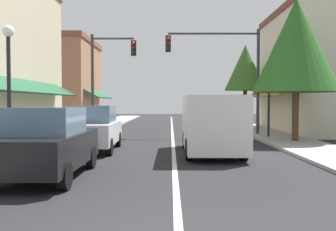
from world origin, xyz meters
The scene contains 15 objects.
ground_plane centered at (0.00, 18.00, 0.00)m, with size 80.00×80.00×0.00m, color black.
sidewalk_left centered at (-5.50, 18.00, 0.06)m, with size 2.60×56.00×0.12m, color gray.
sidewalk_right centered at (5.50, 18.00, 0.06)m, with size 2.60×56.00×0.12m, color #A39E99.
lane_center_stripe centered at (0.00, 18.00, 0.00)m, with size 0.14×52.00×0.01m, color silver.
storefront_right_block centered at (9.15, 20.00, 3.95)m, with size 6.02×10.20×7.89m.
storefront_far_left centered at (-8.80, 28.00, 3.62)m, with size 5.32×8.20×7.24m.
parked_car_nearest_left centered at (-3.18, 5.32, 0.88)m, with size 1.80×4.11×1.77m.
parked_car_second_left centered at (-3.11, 10.55, 0.88)m, with size 1.86×4.14×1.77m.
van_in_lane centered at (1.38, 9.76, 1.15)m, with size 2.02×5.19×2.12m.
traffic_signal_mast_arm centered at (3.02, 17.05, 4.09)m, with size 5.29×0.50×5.99m.
traffic_signal_left_corner centered at (-3.96, 18.41, 3.88)m, with size 2.74×0.50×5.95m.
street_lamp_left_near centered at (-5.08, 7.50, 2.91)m, with size 0.36×0.36×4.25m.
street_lamp_right_mid centered at (4.96, 15.39, 2.86)m, with size 0.36×0.36×4.17m.
tree_right_near centered at (5.64, 13.32, 4.50)m, with size 3.91×3.91×6.67m.
tree_right_far centered at (5.61, 24.78, 4.53)m, with size 3.16×3.16×6.29m.
Camera 1 is at (-0.12, -3.95, 1.88)m, focal length 40.00 mm.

